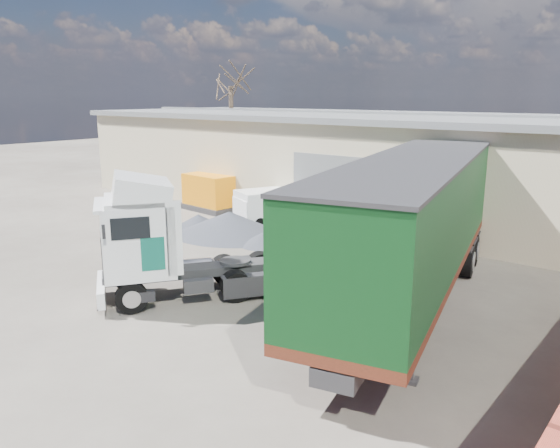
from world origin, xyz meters
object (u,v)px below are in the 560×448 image
Objects in this scene: tractor_unit at (164,246)px; orange_skip at (211,194)px; bare_tree at (230,74)px; panel_van at (276,206)px; box_trailer at (413,219)px.

tractor_unit is 1.84× the size of orange_skip.
panel_van is at bearing -38.67° from bare_tree.
orange_skip is (-5.04, 0.34, -0.03)m from panel_van.
bare_tree is 2.07× the size of panel_van.
tractor_unit is 1.34× the size of panel_van.
box_trailer is at bearing -6.94° from panel_van.
box_trailer is at bearing -17.86° from orange_skip.
bare_tree is 27.79m from tractor_unit.
bare_tree reaches higher than tractor_unit.
orange_skip is at bearing 143.49° from box_trailer.
tractor_unit is (17.23, -20.90, -6.21)m from bare_tree.
box_trailer is at bearing 66.78° from tractor_unit.
tractor_unit is at bearing -50.49° from bare_tree.
box_trailer is at bearing -35.30° from bare_tree.
box_trailer is (23.63, -16.73, -5.13)m from bare_tree.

